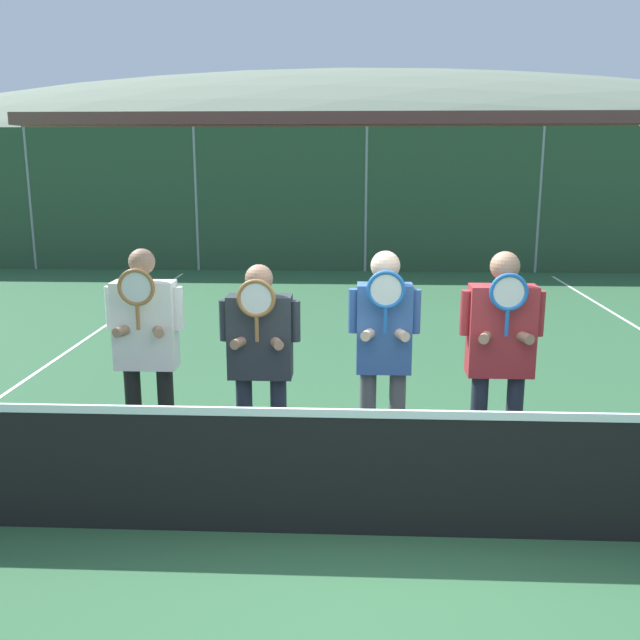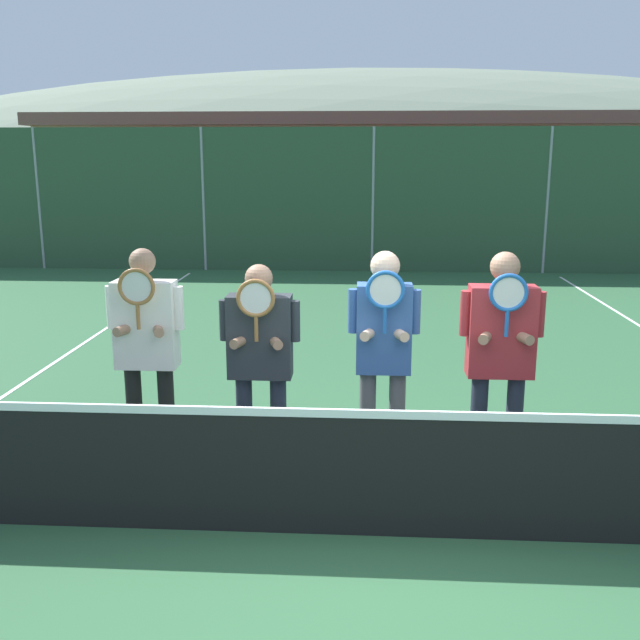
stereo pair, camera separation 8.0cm
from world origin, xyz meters
TOP-DOWN VIEW (x-y plane):
  - ground_plane at (0.00, 0.00)m, footprint 120.00×120.00m
  - hill_distant at (0.00, 53.62)m, footprint 90.57×50.32m
  - clubhouse_building at (-1.15, 19.20)m, footprint 18.26×5.50m
  - fence_back at (0.00, 11.56)m, footprint 22.83×0.06m
  - tennis_net at (0.00, 0.00)m, footprint 10.87×0.09m
  - court_line_left_sideline at (-4.04, 3.00)m, footprint 0.05×16.00m
  - player_leftmost at (-1.90, 0.95)m, footprint 0.62×0.34m
  - player_center_left at (-0.99, 0.92)m, footprint 0.63×0.34m
  - player_center_right at (-0.02, 0.95)m, footprint 0.56×0.34m
  - player_rightmost at (0.86, 0.88)m, footprint 0.63×0.34m
  - car_far_left at (-7.45, 13.56)m, footprint 4.62×1.91m
  - car_left_of_center at (-2.53, 13.54)m, footprint 4.36×2.03m
  - car_center at (2.25, 13.80)m, footprint 4.32×1.93m

SIDE VIEW (x-z plane):
  - ground_plane at x=0.00m, z-range 0.00..0.00m
  - hill_distant at x=0.00m, z-range -8.81..8.81m
  - court_line_left_sideline at x=-4.04m, z-range 0.00..0.01m
  - tennis_net at x=0.00m, z-range -0.03..0.97m
  - car_center at x=2.25m, z-range 0.02..1.76m
  - car_left_of_center at x=-2.53m, z-range 0.02..1.79m
  - car_far_left at x=-7.45m, z-range 0.02..1.83m
  - player_center_left at x=-0.99m, z-range 0.17..1.89m
  - player_leftmost at x=-1.90m, z-range 0.17..2.00m
  - player_center_right at x=-0.02m, z-range 0.17..2.00m
  - player_rightmost at x=0.86m, z-range 0.18..2.02m
  - fence_back at x=0.00m, z-range 0.00..3.16m
  - clubhouse_building at x=-1.15m, z-range 0.02..3.81m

